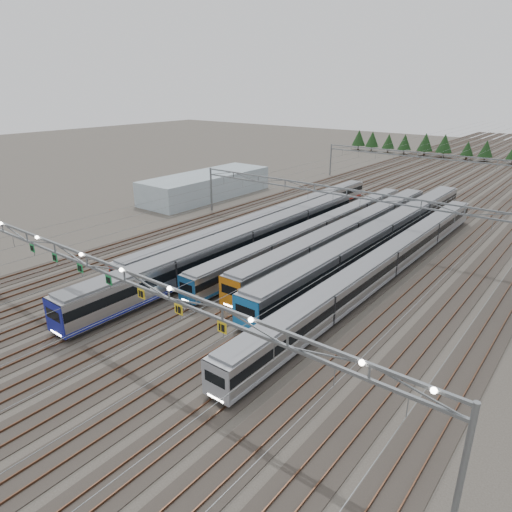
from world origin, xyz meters
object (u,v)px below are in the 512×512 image
Objects in this scene: train_d at (349,233)px; west_shed at (207,185)px; train_e at (381,236)px; train_a at (272,219)px; train_c at (319,230)px; gantry_near at (123,278)px; gantry_far at (442,161)px; gantry_mid at (346,199)px; train_b at (244,243)px; train_f at (386,263)px.

train_d is 39.83m from west_shed.
train_a is at bearing -174.89° from train_e.
gantry_near reaches higher than train_c.
gantry_far is 1.88× the size of west_shed.
train_e is at bearing -14.70° from gantry_mid.
train_e is (9.00, 2.06, 0.37)m from train_c.
train_c is at bearing -120.40° from gantry_mid.
train_f is (18.00, 5.60, -0.25)m from train_b.
gantry_near is (11.20, -36.74, 5.18)m from train_a.
train_b is 0.89× the size of train_f.
train_f is at bearing -17.26° from train_a.
gantry_far is (-2.25, 47.95, 4.22)m from train_d.
gantry_near is (2.20, -36.28, 5.16)m from train_c.
train_d is at bearing -14.84° from west_shed.
train_d is 5.62m from gantry_mid.
train_e is 43.93m from west_shed.
gantry_near is 59.80m from west_shed.
gantry_far is (0.05, 85.12, -0.70)m from gantry_near.
gantry_mid is at bearing 59.60° from train_c.
gantry_mid is at bearing 67.09° from train_b.
gantry_mid is at bearing 137.32° from train_f.
train_a is at bearing 109.67° from train_b.
west_shed reaches higher than train_e.
train_d is 0.93× the size of gantry_mid.
gantry_mid is at bearing 16.72° from train_a.
gantry_far is (0.00, 45.00, 0.00)m from gantry_mid.
train_f is at bearing 69.20° from gantry_near.
train_a is 9.01m from train_c.
train_e is at bearing 117.62° from train_f.
train_e is (4.50, 1.18, 0.13)m from train_d.
train_e is 1.08× the size of gantry_far.
gantry_mid is (-2.25, 2.95, 4.22)m from train_d.
train_a is 1.07× the size of gantry_far.
train_f is at bearing 17.28° from train_b.
train_b is at bearing -96.32° from gantry_far.
gantry_near reaches higher than train_f.
train_e is 39.24m from gantry_near.
gantry_mid is 37.18m from west_shed.
train_d is (4.50, 0.88, 0.24)m from train_c.
gantry_mid is at bearing 165.30° from train_e.
train_a is at bearing 162.74° from train_f.
train_e is at bearing 79.95° from gantry_near.
gantry_mid is (-6.75, 1.77, 4.09)m from train_e.
train_f is 50.66m from west_shed.
train_e is 2.03× the size of west_shed.
gantry_near is at bearing -90.07° from gantry_mid.
gantry_near is at bearing -73.04° from train_a.
train_d is at bearing 55.34° from train_b.
gantry_near is 1.88× the size of west_shed.
train_b is at bearing -162.72° from train_f.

